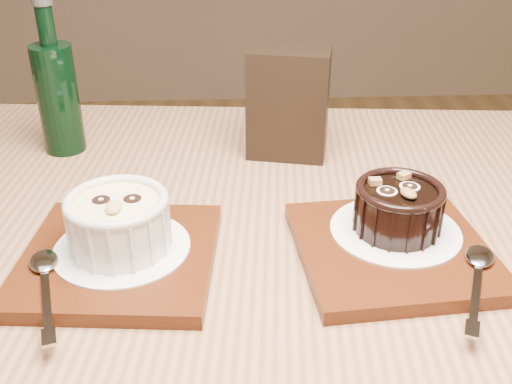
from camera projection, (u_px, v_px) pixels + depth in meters
table at (256, 325)px, 0.63m from camera, size 1.26×0.90×0.75m
tray_left at (119, 258)px, 0.57m from camera, size 0.19×0.19×0.01m
doily_left at (122, 248)px, 0.57m from camera, size 0.13×0.13×0.00m
ramekin_white at (119, 220)px, 0.56m from camera, size 0.10×0.10×0.06m
spoon_left at (45, 283)px, 0.52m from camera, size 0.06×0.14×0.01m
tray_right at (392, 250)px, 0.58m from camera, size 0.19×0.19×0.01m
doily_right at (395, 230)px, 0.60m from camera, size 0.13×0.13×0.00m
ramekin_dark at (398, 206)px, 0.59m from camera, size 0.09×0.09×0.05m
spoon_right at (478, 277)px, 0.53m from camera, size 0.08×0.13×0.01m
condiment_stand at (288, 104)px, 0.76m from camera, size 0.11×0.08×0.14m
green_bottle at (58, 95)px, 0.77m from camera, size 0.05×0.05×0.20m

